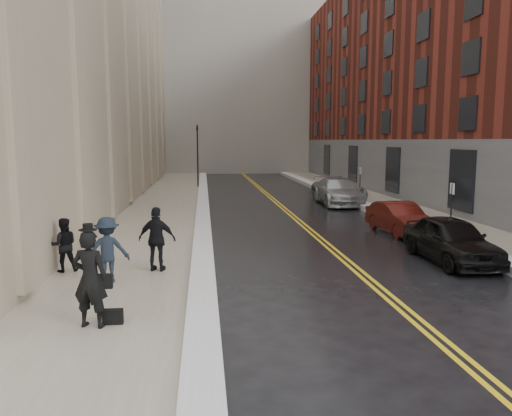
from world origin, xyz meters
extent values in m
plane|color=black|center=(0.00, 0.00, 0.00)|extent=(160.00, 160.00, 0.00)
cube|color=gray|center=(-4.50, 16.00, 0.07)|extent=(4.00, 64.00, 0.15)
cube|color=gray|center=(9.00, 16.00, 0.07)|extent=(3.00, 64.00, 0.15)
cube|color=gold|center=(2.38, 16.00, 0.00)|extent=(0.12, 64.00, 0.01)
cube|color=gold|center=(2.62, 16.00, 0.00)|extent=(0.12, 64.00, 0.01)
cube|color=white|center=(-2.20, 16.00, 0.13)|extent=(0.70, 60.80, 0.26)
cube|color=white|center=(7.15, 16.00, 0.15)|extent=(0.85, 60.80, 0.30)
cube|color=maroon|center=(17.50, 23.00, 9.00)|extent=(14.00, 50.00, 18.00)
cube|color=slate|center=(14.00, 66.00, 22.00)|extent=(22.00, 18.00, 44.00)
cylinder|color=black|center=(-2.60, 30.00, 2.60)|extent=(0.12, 0.12, 5.20)
imported|color=black|center=(-2.60, 30.00, 4.60)|extent=(0.18, 0.15, 0.90)
cylinder|color=black|center=(7.90, 8.00, 1.10)|extent=(0.06, 0.06, 2.20)
cube|color=white|center=(7.90, 8.00, 2.00)|extent=(0.02, 0.35, 0.45)
cylinder|color=black|center=(7.90, 20.00, 1.10)|extent=(0.06, 0.06, 2.20)
cube|color=white|center=(7.90, 20.00, 2.00)|extent=(0.02, 0.35, 0.45)
imported|color=black|center=(5.84, 3.95, 0.75)|extent=(1.79, 4.39, 1.49)
imported|color=#420F0B|center=(6.10, 8.93, 0.67)|extent=(1.72, 4.17, 1.34)
imported|color=#9C9FA3|center=(6.11, 18.76, 0.81)|extent=(2.43, 5.67, 1.63)
imported|color=#92969A|center=(6.80, 20.98, 0.71)|extent=(2.97, 5.36, 1.42)
imported|color=black|center=(-4.45, -1.08, 1.16)|extent=(0.83, 0.65, 2.02)
imported|color=black|center=(-6.20, 3.48, 0.94)|extent=(0.90, 0.78, 1.57)
imported|color=black|center=(-4.73, 2.22, 1.04)|extent=(1.22, 0.81, 1.77)
imported|color=black|center=(-3.51, 3.27, 1.09)|extent=(1.18, 0.71, 1.88)
camera|label=1|loc=(-2.13, -11.20, 3.94)|focal=35.00mm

